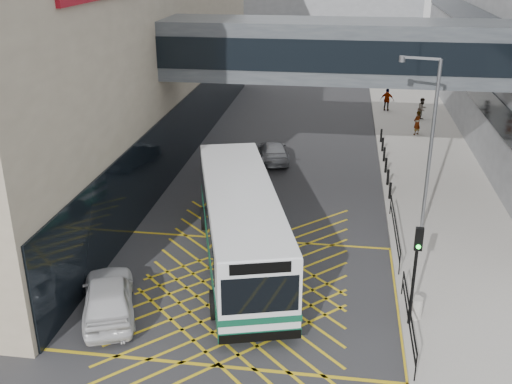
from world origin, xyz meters
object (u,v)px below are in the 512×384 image
at_px(pedestrian_a, 417,123).
at_px(pedestrian_b, 422,109).
at_px(street_lamp, 428,137).
at_px(litter_bin, 416,308).
at_px(car_dark, 234,160).
at_px(car_silver, 273,151).
at_px(bus, 240,223).
at_px(car_white, 108,296).
at_px(traffic_light, 416,263).
at_px(pedestrian_c, 387,100).

xyz_separation_m(pedestrian_a, pedestrian_b, (0.78, 4.12, -0.01)).
bearing_deg(street_lamp, litter_bin, -84.54).
height_order(car_dark, car_silver, car_dark).
distance_m(bus, car_white, 6.25).
distance_m(car_white, traffic_light, 10.93).
height_order(car_white, car_dark, car_white).
distance_m(litter_bin, pedestrian_c, 29.63).
height_order(car_white, pedestrian_b, pedestrian_b).
bearing_deg(pedestrian_c, litter_bin, 97.74).
xyz_separation_m(car_white, car_dark, (1.77, 15.56, -0.08)).
bearing_deg(car_dark, pedestrian_b, -151.36).
bearing_deg(litter_bin, bus, 153.45).
relative_size(litter_bin, pedestrian_a, 0.47).
relative_size(traffic_light, street_lamp, 0.48).
height_order(litter_bin, pedestrian_c, pedestrian_c).
relative_size(car_dark, pedestrian_a, 2.66).
xyz_separation_m(pedestrian_b, pedestrian_c, (-2.50, 2.38, 0.06)).
relative_size(bus, pedestrian_a, 7.38).
relative_size(bus, pedestrian_b, 7.45).
distance_m(car_white, car_silver, 18.17).
bearing_deg(car_silver, car_white, 64.48).
distance_m(traffic_light, pedestrian_b, 28.00).
bearing_deg(pedestrian_a, traffic_light, 39.37).
height_order(car_dark, pedestrian_c, pedestrian_c).
relative_size(car_white, pedestrian_a, 2.89).
bearing_deg(street_lamp, traffic_light, -85.94).
bearing_deg(traffic_light, car_silver, 113.96).
relative_size(traffic_light, pedestrian_b, 2.29).
height_order(pedestrian_b, pedestrian_c, pedestrian_c).
distance_m(car_silver, pedestrian_c, 15.14).
bearing_deg(litter_bin, car_silver, 113.16).
bearing_deg(pedestrian_b, car_silver, -178.29).
distance_m(traffic_light, street_lamp, 8.17).
bearing_deg(street_lamp, bus, -141.70).
xyz_separation_m(street_lamp, pedestrian_b, (2.27, 19.93, -3.73)).
bearing_deg(litter_bin, pedestrian_a, 84.33).
relative_size(pedestrian_a, pedestrian_c, 0.95).
distance_m(litter_bin, pedestrian_a, 23.24).
bearing_deg(litter_bin, traffic_light, -116.27).
bearing_deg(pedestrian_c, street_lamp, 99.47).
height_order(car_white, car_silver, car_white).
distance_m(street_lamp, pedestrian_a, 16.30).
xyz_separation_m(bus, pedestrian_a, (9.22, 19.66, -0.82)).
bearing_deg(pedestrian_a, litter_bin, 39.85).
height_order(traffic_light, street_lamp, street_lamp).
height_order(pedestrian_a, pedestrian_b, pedestrian_a).
height_order(car_silver, pedestrian_c, pedestrian_c).
bearing_deg(pedestrian_a, car_white, 16.83).
height_order(street_lamp, litter_bin, street_lamp).
bearing_deg(traffic_light, car_white, -174.36).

